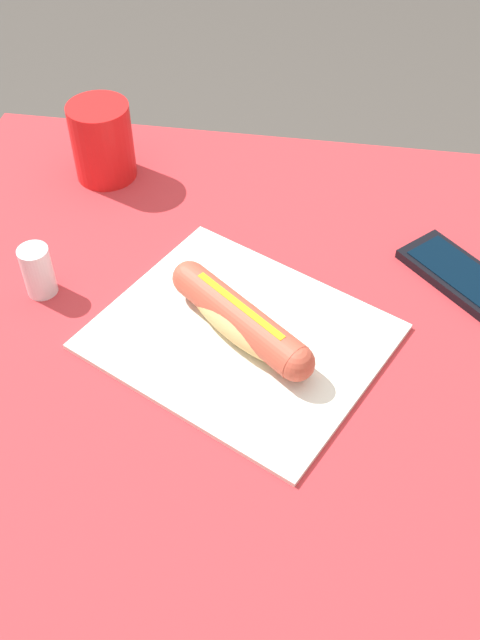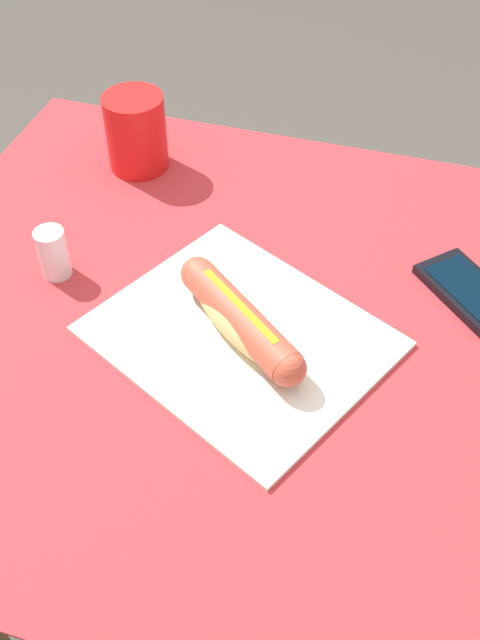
{
  "view_description": "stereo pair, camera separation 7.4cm",
  "coord_description": "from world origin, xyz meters",
  "px_view_note": "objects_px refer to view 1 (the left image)",
  "views": [
    {
      "loc": [
        0.01,
        -0.56,
        1.34
      ],
      "look_at": [
        -0.08,
        -0.02,
        0.76
      ],
      "focal_mm": 40.86,
      "sensor_mm": 36.0,
      "label": 1
    },
    {
      "loc": [
        0.08,
        -0.54,
        1.34
      ],
      "look_at": [
        -0.08,
        -0.02,
        0.76
      ],
      "focal_mm": 40.86,
      "sensor_mm": 36.0,
      "label": 2
    }
  ],
  "objects_px": {
    "cell_phone": "(458,274)",
    "hot_dog": "(240,319)",
    "salt_shaker": "(38,271)",
    "drinking_cup": "(102,142)"
  },
  "relations": [
    {
      "from": "cell_phone",
      "to": "hot_dog",
      "type": "bearing_deg",
      "value": -150.58
    },
    {
      "from": "hot_dog",
      "to": "cell_phone",
      "type": "bearing_deg",
      "value": 29.42
    },
    {
      "from": "hot_dog",
      "to": "salt_shaker",
      "type": "bearing_deg",
      "value": 170.99
    },
    {
      "from": "hot_dog",
      "to": "drinking_cup",
      "type": "bearing_deg",
      "value": 130.02
    },
    {
      "from": "salt_shaker",
      "to": "drinking_cup",
      "type": "bearing_deg",
      "value": 87.49
    },
    {
      "from": "cell_phone",
      "to": "salt_shaker",
      "type": "bearing_deg",
      "value": -168.51
    },
    {
      "from": "drinking_cup",
      "to": "salt_shaker",
      "type": "bearing_deg",
      "value": -92.51
    },
    {
      "from": "hot_dog",
      "to": "cell_phone",
      "type": "height_order",
      "value": "hot_dog"
    },
    {
      "from": "cell_phone",
      "to": "salt_shaker",
      "type": "xyz_separation_m",
      "value": [
        -0.49,
        -0.1,
        0.03
      ]
    },
    {
      "from": "hot_dog",
      "to": "cell_phone",
      "type": "relative_size",
      "value": 1.16
    }
  ]
}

